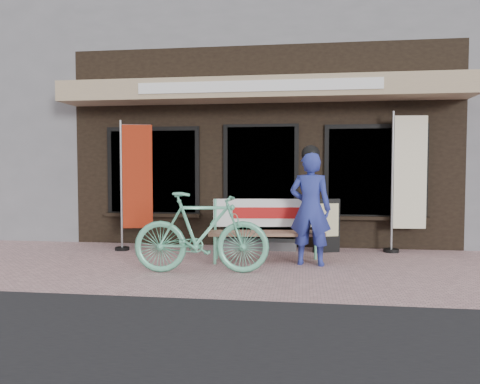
# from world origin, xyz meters

# --- Properties ---
(ground) EXTENTS (70.00, 70.00, 0.00)m
(ground) POSITION_xyz_m (0.00, 0.00, 0.00)
(ground) COLOR #CB9B9B
(ground) RESTS_ON ground
(storefront) EXTENTS (7.00, 6.77, 6.00)m
(storefront) POSITION_xyz_m (0.00, 4.96, 2.99)
(storefront) COLOR black
(storefront) RESTS_ON ground
(bench) EXTENTS (1.77, 0.64, 0.94)m
(bench) POSITION_xyz_m (0.20, 0.71, 0.55)
(bench) COLOR #60BD94
(bench) RESTS_ON ground
(person) EXTENTS (0.66, 0.48, 1.75)m
(person) POSITION_xyz_m (0.86, 0.47, 0.86)
(person) COLOR navy
(person) RESTS_ON ground
(bicycle) EXTENTS (1.87, 0.70, 1.10)m
(bicycle) POSITION_xyz_m (-0.60, -0.25, 0.55)
(bicycle) COLOR #60BD94
(bicycle) RESTS_ON ground
(nobori_red) EXTENTS (0.66, 0.30, 2.23)m
(nobori_red) POSITION_xyz_m (-2.12, 1.33, 1.15)
(nobori_red) COLOR gray
(nobori_red) RESTS_ON ground
(nobori_cream) EXTENTS (0.70, 0.28, 2.36)m
(nobori_cream) POSITION_xyz_m (2.47, 1.72, 1.22)
(nobori_cream) COLOR gray
(nobori_cream) RESTS_ON ground
(menu_stand) EXTENTS (0.45, 0.23, 0.90)m
(menu_stand) POSITION_xyz_m (1.15, 1.54, 0.46)
(menu_stand) COLOR black
(menu_stand) RESTS_ON ground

